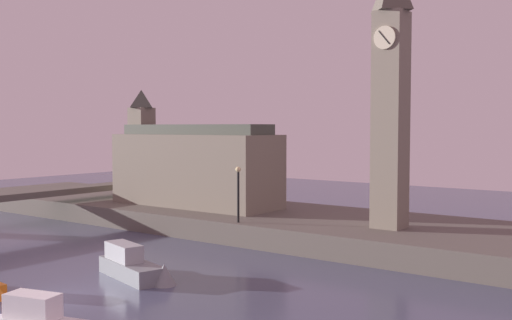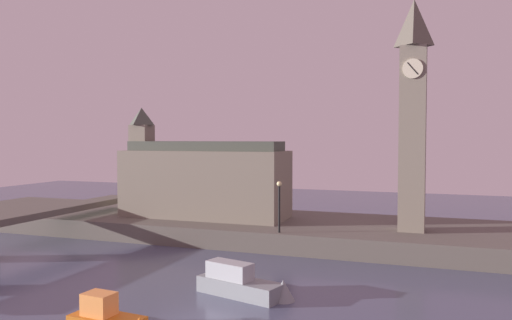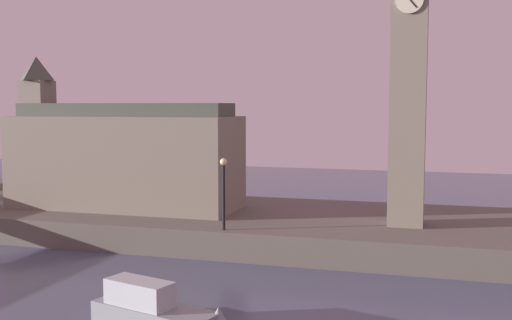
% 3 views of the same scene
% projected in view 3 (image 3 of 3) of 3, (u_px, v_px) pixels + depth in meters
% --- Properties ---
extents(far_embankment, '(70.00, 12.00, 1.50)m').
position_uv_depth(far_embankment, '(274.00, 226.00, 36.11)').
color(far_embankment, '#5B544C').
rests_on(far_embankment, ground).
extents(clock_tower, '(2.01, 2.07, 16.70)m').
position_uv_depth(clock_tower, '(409.00, 61.00, 31.79)').
color(clock_tower, slate).
rests_on(clock_tower, far_embankment).
extents(parliament_hall, '(14.19, 5.08, 9.46)m').
position_uv_depth(parliament_hall, '(120.00, 156.00, 37.98)').
color(parliament_hall, slate).
rests_on(parliament_hall, far_embankment).
extents(streetlamp, '(0.36, 0.36, 3.68)m').
position_uv_depth(streetlamp, '(224.00, 185.00, 31.07)').
color(streetlamp, black).
rests_on(streetlamp, far_embankment).
extents(boat_cruiser_grey, '(5.68, 2.73, 1.86)m').
position_uv_depth(boat_cruiser_grey, '(164.00, 314.00, 21.29)').
color(boat_cruiser_grey, gray).
rests_on(boat_cruiser_grey, ground).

